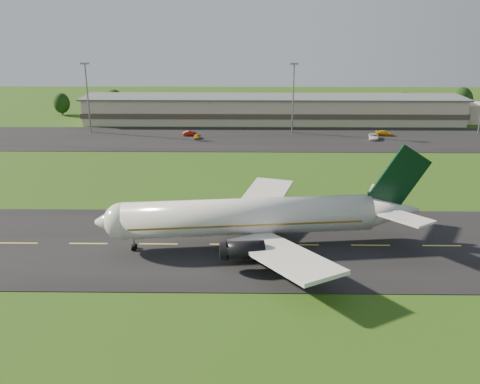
{
  "coord_description": "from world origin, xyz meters",
  "views": [
    {
      "loc": [
        -8.18,
        -75.99,
        34.76
      ],
      "look_at": [
        -9.4,
        8.0,
        6.0
      ],
      "focal_mm": 40.0,
      "sensor_mm": 36.0,
      "label": 1
    }
  ],
  "objects_px": {
    "light_mast_centre": "(293,90)",
    "service_vehicle_b": "(190,133)",
    "terminal": "(293,110)",
    "light_mast_west": "(87,89)",
    "service_vehicle_c": "(373,137)",
    "service_vehicle_d": "(384,133)",
    "airliner": "(254,217)",
    "service_vehicle_a": "(197,136)"
  },
  "relations": [
    {
      "from": "airliner",
      "to": "light_mast_centre",
      "type": "relative_size",
      "value": 2.52
    },
    {
      "from": "light_mast_centre",
      "to": "service_vehicle_c",
      "type": "bearing_deg",
      "value": -20.31
    },
    {
      "from": "light_mast_centre",
      "to": "service_vehicle_b",
      "type": "height_order",
      "value": "light_mast_centre"
    },
    {
      "from": "light_mast_west",
      "to": "service_vehicle_c",
      "type": "relative_size",
      "value": 3.77
    },
    {
      "from": "service_vehicle_c",
      "to": "airliner",
      "type": "bearing_deg",
      "value": -105.78
    },
    {
      "from": "light_mast_west",
      "to": "service_vehicle_c",
      "type": "xyz_separation_m",
      "value": [
        82.29,
        -8.25,
        -11.89
      ]
    },
    {
      "from": "service_vehicle_a",
      "to": "service_vehicle_d",
      "type": "bearing_deg",
      "value": -0.54
    },
    {
      "from": "terminal",
      "to": "service_vehicle_d",
      "type": "distance_m",
      "value": 32.03
    },
    {
      "from": "service_vehicle_b",
      "to": "service_vehicle_d",
      "type": "height_order",
      "value": "service_vehicle_d"
    },
    {
      "from": "airliner",
      "to": "service_vehicle_c",
      "type": "height_order",
      "value": "airliner"
    },
    {
      "from": "terminal",
      "to": "service_vehicle_a",
      "type": "relative_size",
      "value": 42.29
    },
    {
      "from": "service_vehicle_b",
      "to": "service_vehicle_d",
      "type": "xyz_separation_m",
      "value": [
        56.33,
        0.88,
        0.04
      ]
    },
    {
      "from": "service_vehicle_c",
      "to": "service_vehicle_b",
      "type": "bearing_deg",
      "value": -174.32
    },
    {
      "from": "service_vehicle_d",
      "to": "service_vehicle_a",
      "type": "bearing_deg",
      "value": 102.56
    },
    {
      "from": "light_mast_centre",
      "to": "airliner",
      "type": "bearing_deg",
      "value": -98.64
    },
    {
      "from": "service_vehicle_d",
      "to": "terminal",
      "type": "bearing_deg",
      "value": 59.52
    },
    {
      "from": "light_mast_centre",
      "to": "service_vehicle_c",
      "type": "distance_m",
      "value": 26.57
    },
    {
      "from": "terminal",
      "to": "light_mast_west",
      "type": "bearing_deg",
      "value": -165.24
    },
    {
      "from": "service_vehicle_b",
      "to": "service_vehicle_c",
      "type": "xyz_separation_m",
      "value": [
        52.17,
        -3.84,
        0.08
      ]
    },
    {
      "from": "service_vehicle_d",
      "to": "service_vehicle_c",
      "type": "bearing_deg",
      "value": 146.33
    },
    {
      "from": "service_vehicle_c",
      "to": "service_vehicle_d",
      "type": "height_order",
      "value": "service_vehicle_c"
    },
    {
      "from": "light_mast_centre",
      "to": "service_vehicle_c",
      "type": "relative_size",
      "value": 3.77
    },
    {
      "from": "terminal",
      "to": "service_vehicle_c",
      "type": "bearing_deg",
      "value": -49.48
    },
    {
      "from": "terminal",
      "to": "airliner",
      "type": "bearing_deg",
      "value": -98.03
    },
    {
      "from": "service_vehicle_b",
      "to": "service_vehicle_c",
      "type": "relative_size",
      "value": 0.76
    },
    {
      "from": "light_mast_centre",
      "to": "service_vehicle_b",
      "type": "distance_m",
      "value": 32.49
    },
    {
      "from": "service_vehicle_b",
      "to": "light_mast_centre",
      "type": "bearing_deg",
      "value": -90.65
    },
    {
      "from": "light_mast_centre",
      "to": "service_vehicle_a",
      "type": "bearing_deg",
      "value": -163.66
    },
    {
      "from": "terminal",
      "to": "service_vehicle_d",
      "type": "relative_size",
      "value": 29.48
    },
    {
      "from": "airliner",
      "to": "service_vehicle_b",
      "type": "relative_size",
      "value": 12.54
    },
    {
      "from": "light_mast_west",
      "to": "service_vehicle_d",
      "type": "xyz_separation_m",
      "value": [
        86.44,
        -3.53,
        -11.92
      ]
    },
    {
      "from": "airliner",
      "to": "service_vehicle_c",
      "type": "xyz_separation_m",
      "value": [
        34.43,
        71.65,
        -3.81
      ]
    },
    {
      "from": "light_mast_west",
      "to": "light_mast_centre",
      "type": "height_order",
      "value": "same"
    },
    {
      "from": "airliner",
      "to": "service_vehicle_b",
      "type": "bearing_deg",
      "value": 96.65
    },
    {
      "from": "service_vehicle_d",
      "to": "airliner",
      "type": "bearing_deg",
      "value": 160.92
    },
    {
      "from": "airliner",
      "to": "service_vehicle_d",
      "type": "bearing_deg",
      "value": 56.63
    },
    {
      "from": "service_vehicle_a",
      "to": "service_vehicle_c",
      "type": "relative_size",
      "value": 0.64
    },
    {
      "from": "service_vehicle_c",
      "to": "light_mast_centre",
      "type": "bearing_deg",
      "value": 169.58
    },
    {
      "from": "terminal",
      "to": "light_mast_west",
      "type": "relative_size",
      "value": 7.13
    },
    {
      "from": "terminal",
      "to": "service_vehicle_b",
      "type": "xyz_separation_m",
      "value": [
        -31.28,
        -20.59,
        -3.22
      ]
    },
    {
      "from": "light_mast_west",
      "to": "service_vehicle_c",
      "type": "distance_m",
      "value": 83.55
    },
    {
      "from": "airliner",
      "to": "terminal",
      "type": "height_order",
      "value": "airliner"
    }
  ]
}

